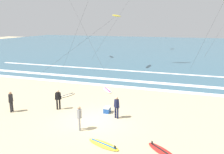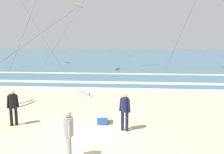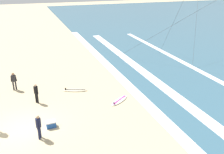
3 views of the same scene
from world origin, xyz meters
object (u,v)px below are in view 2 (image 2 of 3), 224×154
surfboard_right_spare (22,104)px  kite_yellow_high_right (79,6)px  surfer_background_far (68,131)px  surfer_mid_group (125,108)px  surfer_left_near (13,104)px  surfboard_near_water (84,94)px  cooler_box (103,118)px

surfboard_right_spare → kite_yellow_high_right: kite_yellow_high_right is taller
surfer_background_far → surfer_mid_group: bearing=57.6°
surfer_left_near → kite_yellow_high_right: 18.79m
surfer_background_far → kite_yellow_high_right: bearing=101.6°
surfer_left_near → surfboard_near_water: bearing=73.4°
surfer_left_near → kite_yellow_high_right: bearing=93.1°
surfer_mid_group → surfer_background_far: bearing=-122.4°
surfer_left_near → cooler_box: bearing=9.0°
surfer_mid_group → kite_yellow_high_right: (-5.81, 17.75, 6.61)m
surfboard_near_water → kite_yellow_high_right: 13.92m
surfer_left_near → surfer_background_far: size_ratio=1.00×
surfer_mid_group → cooler_box: size_ratio=2.51×
surfboard_right_spare → surfboard_near_water: bearing=43.8°
surfer_background_far → cooler_box: surfer_background_far is taller
surfer_left_near → surfboard_right_spare: surfer_left_near is taller
surfer_left_near → surfboard_near_water: size_ratio=0.79×
kite_yellow_high_right → cooler_box: bearing=-74.2°
surfer_left_near → kite_yellow_high_right: (-0.95, 17.56, 6.61)m
surfboard_near_water → kite_yellow_high_right: (-2.79, 11.37, 7.52)m
surfboard_right_spare → surfboard_near_water: 4.25m
surfer_left_near → surfer_mid_group: same height
surfboard_near_water → kite_yellow_high_right: bearing=103.8°
surfer_mid_group → cooler_box: (-1.02, 0.79, -0.74)m
surfboard_right_spare → cooler_box: bearing=-27.5°
surfer_mid_group → surfer_background_far: 3.06m
surfer_left_near → surfer_mid_group: (4.86, -0.19, 0.00)m
surfer_left_near → surfer_background_far: (3.23, -2.77, 0.00)m
surfer_mid_group → surfboard_right_spare: 7.05m
surfer_background_far → surfer_left_near: bearing=139.3°
kite_yellow_high_right → cooler_box: 19.09m
surfer_mid_group → surfboard_near_water: bearing=115.4°
surfer_background_far → cooler_box: 3.51m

